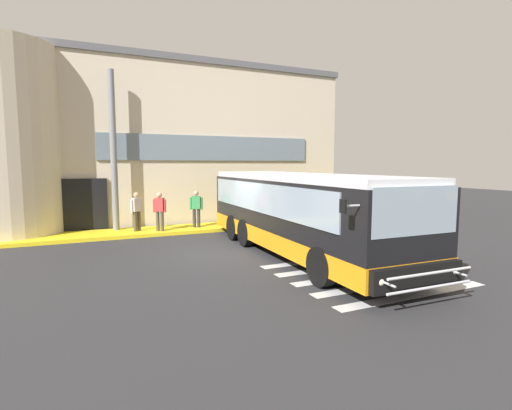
# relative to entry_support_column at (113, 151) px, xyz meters

# --- Properties ---
(ground_plane) EXTENTS (80.00, 90.00, 0.02)m
(ground_plane) POSITION_rel_entry_support_column_xyz_m (3.61, -5.40, -3.59)
(ground_plane) COLOR #2B2B2D
(ground_plane) RESTS_ON ground
(bay_paint_stripes) EXTENTS (4.40, 3.96, 0.01)m
(bay_paint_stripes) POSITION_rel_entry_support_column_xyz_m (5.61, -9.60, -3.57)
(bay_paint_stripes) COLOR silver
(bay_paint_stripes) RESTS_ON ground
(terminal_building) EXTENTS (18.39, 13.80, 8.13)m
(terminal_building) POSITION_rel_entry_support_column_xyz_m (2.94, 6.12, 0.48)
(terminal_building) COLOR beige
(terminal_building) RESTS_ON ground
(boarding_curb) EXTENTS (20.59, 2.00, 0.15)m
(boarding_curb) POSITION_rel_entry_support_column_xyz_m (3.61, -0.60, -3.50)
(boarding_curb) COLOR yellow
(boarding_curb) RESTS_ON ground
(entry_support_column) EXTENTS (0.28, 0.28, 6.85)m
(entry_support_column) POSITION_rel_entry_support_column_xyz_m (0.00, 0.00, 0.00)
(entry_support_column) COLOR slate
(entry_support_column) RESTS_ON boarding_curb
(bus_main_foreground) EXTENTS (3.28, 10.70, 2.70)m
(bus_main_foreground) POSITION_rel_entry_support_column_xyz_m (5.25, -6.76, -2.24)
(bus_main_foreground) COLOR black
(bus_main_foreground) RESTS_ON ground
(passenger_near_column) EXTENTS (0.53, 0.38, 1.68)m
(passenger_near_column) POSITION_rel_entry_support_column_xyz_m (0.80, -0.68, -2.50)
(passenger_near_column) COLOR #4C4233
(passenger_near_column) RESTS_ON boarding_curb
(passenger_by_doorway) EXTENTS (0.52, 0.50, 1.68)m
(passenger_by_doorway) POSITION_rel_entry_support_column_xyz_m (1.71, -1.10, -2.46)
(passenger_by_doorway) COLOR #4C4233
(passenger_by_doorway) RESTS_ON boarding_curb
(passenger_at_curb_edge) EXTENTS (0.54, 0.36, 1.68)m
(passenger_at_curb_edge) POSITION_rel_entry_support_column_xyz_m (3.40, -0.80, -2.50)
(passenger_at_curb_edge) COLOR #2D2D33
(passenger_at_curb_edge) RESTS_ON boarding_curb
(safety_bollard_yellow) EXTENTS (0.18, 0.18, 0.90)m
(safety_bollard_yellow) POSITION_rel_entry_support_column_xyz_m (6.12, -1.80, -3.13)
(safety_bollard_yellow) COLOR yellow
(safety_bollard_yellow) RESTS_ON ground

